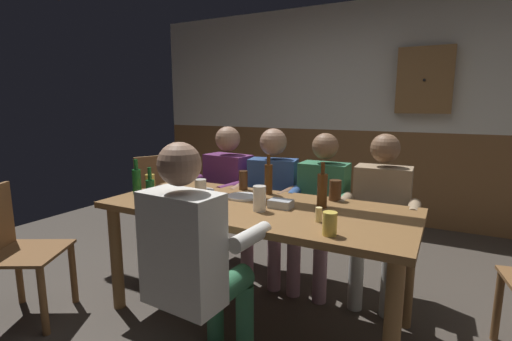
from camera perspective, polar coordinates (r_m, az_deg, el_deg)
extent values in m
plane|color=#423A33|center=(2.77, 1.52, -19.98)|extent=(6.61, 6.61, 0.00)
cube|color=beige|center=(4.70, 15.23, 15.10)|extent=(5.51, 0.12, 1.48)
cube|color=brown|center=(4.76, 14.52, -0.46)|extent=(5.51, 0.12, 1.08)
cube|color=brown|center=(2.35, -0.07, -5.82)|extent=(1.94, 0.85, 0.04)
cylinder|color=brown|center=(2.75, -20.75, -12.48)|extent=(0.08, 0.08, 0.72)
cylinder|color=brown|center=(1.95, 20.26, -22.30)|extent=(0.08, 0.08, 0.72)
cylinder|color=brown|center=(3.21, -11.47, -8.73)|extent=(0.08, 0.08, 0.72)
cylinder|color=brown|center=(2.56, 22.41, -14.33)|extent=(0.08, 0.08, 0.72)
cube|color=#6B2D66|center=(3.28, -4.29, -1.85)|extent=(0.43, 0.28, 0.50)
sphere|color=#9E755B|center=(3.22, -4.38, 4.89)|extent=(0.22, 0.22, 0.22)
cylinder|color=black|center=(3.17, -4.36, -6.59)|extent=(0.18, 0.41, 0.13)
cylinder|color=black|center=(3.31, -7.30, -5.91)|extent=(0.18, 0.41, 0.13)
cylinder|color=black|center=(3.12, -6.68, -12.15)|extent=(0.10, 0.10, 0.42)
cylinder|color=black|center=(3.26, -9.60, -11.20)|extent=(0.10, 0.10, 0.42)
cylinder|color=#6B2D66|center=(2.94, -4.02, -2.75)|extent=(0.12, 0.29, 0.08)
cylinder|color=#6B2D66|center=(3.25, -10.27, -1.65)|extent=(0.12, 0.29, 0.08)
cube|color=#2D4C84|center=(3.08, 2.63, -2.73)|extent=(0.42, 0.27, 0.49)
sphere|color=#9E755B|center=(3.02, 2.69, 4.41)|extent=(0.22, 0.22, 0.22)
cylinder|color=#B78493|center=(2.97, 3.85, -7.74)|extent=(0.20, 0.43, 0.13)
cylinder|color=#B78493|center=(3.02, -0.15, -7.39)|extent=(0.20, 0.43, 0.13)
cylinder|color=#B78493|center=(2.87, 2.81, -14.08)|extent=(0.10, 0.10, 0.42)
cylinder|color=#B78493|center=(2.93, -1.39, -13.59)|extent=(0.10, 0.10, 0.42)
cylinder|color=#2D4C84|center=(2.80, 5.88, -3.58)|extent=(0.13, 0.29, 0.08)
cylinder|color=#9E755B|center=(2.91, -2.86, -2.98)|extent=(0.13, 0.29, 0.08)
cube|color=#33724C|center=(2.93, 10.41, -3.59)|extent=(0.36, 0.22, 0.49)
sphere|color=brown|center=(2.86, 10.65, 3.70)|extent=(0.20, 0.20, 0.20)
cylinder|color=#B78493|center=(2.82, 11.29, -8.85)|extent=(0.13, 0.41, 0.13)
cylinder|color=#B78493|center=(2.88, 7.45, -8.34)|extent=(0.13, 0.41, 0.13)
cylinder|color=#B78493|center=(2.75, 9.82, -15.44)|extent=(0.10, 0.10, 0.42)
cylinder|color=#B78493|center=(2.81, 5.81, -14.75)|extent=(0.10, 0.10, 0.42)
cylinder|color=#33724C|center=(2.63, 13.17, -4.70)|extent=(0.08, 0.28, 0.08)
cylinder|color=brown|center=(2.76, 4.65, -3.75)|extent=(0.08, 0.28, 0.08)
cube|color=#997F60|center=(2.83, 18.89, -4.37)|extent=(0.39, 0.24, 0.49)
sphere|color=brown|center=(2.76, 19.34, 3.27)|extent=(0.21, 0.21, 0.21)
cylinder|color=silver|center=(2.76, 20.50, -9.76)|extent=(0.15, 0.38, 0.13)
cylinder|color=silver|center=(2.78, 16.11, -9.34)|extent=(0.15, 0.38, 0.13)
cylinder|color=silver|center=(2.69, 19.76, -16.45)|extent=(0.10, 0.10, 0.42)
cylinder|color=silver|center=(2.71, 15.15, -15.96)|extent=(0.10, 0.10, 0.42)
cylinder|color=#997F60|center=(2.57, 23.20, -5.55)|extent=(0.09, 0.28, 0.08)
cylinder|color=#997F60|center=(2.62, 13.42, -4.71)|extent=(0.09, 0.28, 0.08)
cube|color=silver|center=(1.78, -11.28, -11.82)|extent=(0.39, 0.23, 0.54)
sphere|color=#9E755B|center=(1.67, -11.75, 0.97)|extent=(0.20, 0.20, 0.20)
cylinder|color=#33724C|center=(2.05, -10.18, -16.39)|extent=(0.16, 0.42, 0.13)
cylinder|color=#33724C|center=(1.93, -5.33, -18.04)|extent=(0.16, 0.42, 0.13)
cylinder|color=#33724C|center=(2.31, -6.33, -20.55)|extent=(0.10, 0.10, 0.42)
cylinder|color=#33724C|center=(2.21, -1.74, -22.11)|extent=(0.10, 0.10, 0.42)
cylinder|color=silver|center=(2.08, -11.17, -7.78)|extent=(0.10, 0.28, 0.08)
cylinder|color=silver|center=(1.82, -0.83, -10.19)|extent=(0.10, 0.28, 0.08)
cube|color=brown|center=(2.84, -31.95, -10.74)|extent=(0.60, 0.60, 0.02)
cylinder|color=brown|center=(2.99, -26.40, -13.98)|extent=(0.04, 0.04, 0.44)
cylinder|color=brown|center=(2.69, -30.02, -17.07)|extent=(0.04, 0.04, 0.44)
cylinder|color=brown|center=(3.17, -32.76, -13.19)|extent=(0.04, 0.04, 0.44)
cylinder|color=brown|center=(2.72, 33.27, -17.05)|extent=(0.04, 0.04, 0.44)
cube|color=brown|center=(3.76, -14.22, -4.65)|extent=(0.59, 0.59, 0.02)
cube|color=brown|center=(3.89, -15.46, -0.88)|extent=(0.20, 0.37, 0.42)
cylinder|color=brown|center=(3.73, -10.23, -8.30)|extent=(0.04, 0.04, 0.44)
cylinder|color=brown|center=(3.59, -15.76, -9.26)|extent=(0.04, 0.04, 0.44)
cylinder|color=brown|center=(4.06, -12.59, -6.85)|extent=(0.04, 0.04, 0.44)
cylinder|color=brown|center=(3.93, -17.71, -7.65)|extent=(0.04, 0.04, 0.44)
cylinder|color=#F9E08C|center=(2.03, 9.66, -6.73)|extent=(0.04, 0.04, 0.08)
cube|color=#B2B7BC|center=(2.28, 3.85, -5.14)|extent=(0.14, 0.10, 0.05)
cylinder|color=white|center=(2.52, -2.11, -4.04)|extent=(0.22, 0.22, 0.01)
cylinder|color=white|center=(2.70, -8.68, -3.20)|extent=(0.21, 0.21, 0.01)
cylinder|color=#195923|center=(2.74, -17.92, -1.68)|extent=(0.06, 0.06, 0.18)
cylinder|color=#195923|center=(2.72, -18.06, 0.89)|extent=(0.03, 0.03, 0.07)
cylinder|color=#593314|center=(2.29, 10.18, -3.13)|extent=(0.06, 0.06, 0.21)
cylinder|color=#593314|center=(2.27, 10.30, 0.37)|extent=(0.02, 0.02, 0.07)
cylinder|color=#593314|center=(2.61, 1.95, -1.38)|extent=(0.06, 0.06, 0.21)
cylinder|color=#593314|center=(2.58, 1.96, 1.69)|extent=(0.03, 0.03, 0.07)
cylinder|color=#195923|center=(2.45, -15.98, -3.20)|extent=(0.05, 0.05, 0.15)
cylinder|color=#195923|center=(2.43, -16.11, -0.50)|extent=(0.02, 0.02, 0.08)
cylinder|color=gold|center=(2.53, -11.97, -3.05)|extent=(0.06, 0.06, 0.11)
cylinder|color=#4C2D19|center=(2.50, 12.11, -2.99)|extent=(0.08, 0.08, 0.14)
cylinder|color=white|center=(2.50, -8.55, -2.87)|extent=(0.08, 0.08, 0.13)
cylinder|color=#4C2D19|center=(2.75, -1.98, -1.51)|extent=(0.07, 0.07, 0.14)
cylinder|color=#E5C64C|center=(2.63, -16.01, -2.27)|extent=(0.06, 0.06, 0.16)
cylinder|color=white|center=(2.20, 0.54, -4.35)|extent=(0.08, 0.08, 0.15)
cylinder|color=#E5C64C|center=(1.84, 11.32, -8.05)|extent=(0.07, 0.07, 0.12)
cube|color=brown|center=(4.45, 24.61, 12.53)|extent=(0.56, 0.12, 0.70)
sphere|color=black|center=(4.37, 24.54, 12.59)|extent=(0.03, 0.03, 0.03)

